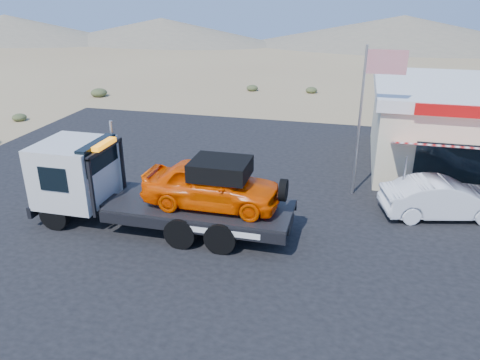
# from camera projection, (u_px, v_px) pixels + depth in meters

# --- Properties ---
(ground) EXTENTS (120.00, 120.00, 0.00)m
(ground) POSITION_uv_depth(u_px,v_px,m) (213.00, 231.00, 16.54)
(ground) COLOR #947954
(ground) RESTS_ON ground
(asphalt_lot) EXTENTS (32.00, 24.00, 0.02)m
(asphalt_lot) POSITION_uv_depth(u_px,v_px,m) (282.00, 201.00, 18.77)
(asphalt_lot) COLOR black
(asphalt_lot) RESTS_ON ground
(tow_truck) EXTENTS (9.08, 2.69, 3.03)m
(tow_truck) POSITION_uv_depth(u_px,v_px,m) (154.00, 185.00, 16.24)
(tow_truck) COLOR black
(tow_truck) RESTS_ON asphalt_lot
(white_sedan) EXTENTS (4.69, 2.57, 1.47)m
(white_sedan) POSITION_uv_depth(u_px,v_px,m) (443.00, 198.00, 17.28)
(white_sedan) COLOR silver
(white_sedan) RESTS_ON asphalt_lot
(flagpole) EXTENTS (1.55, 0.10, 6.00)m
(flagpole) POSITION_uv_depth(u_px,v_px,m) (367.00, 105.00, 18.01)
(flagpole) COLOR #99999E
(flagpole) RESTS_ON asphalt_lot
(desert_scrub) EXTENTS (26.29, 30.64, 0.67)m
(desert_scrub) POSITION_uv_depth(u_px,v_px,m) (25.00, 127.00, 27.58)
(desert_scrub) COLOR #3E4927
(desert_scrub) RESTS_ON ground
(distant_hills) EXTENTS (126.00, 48.00, 4.20)m
(distant_hills) POSITION_uv_depth(u_px,v_px,m) (261.00, 31.00, 67.35)
(distant_hills) COLOR #726B59
(distant_hills) RESTS_ON ground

